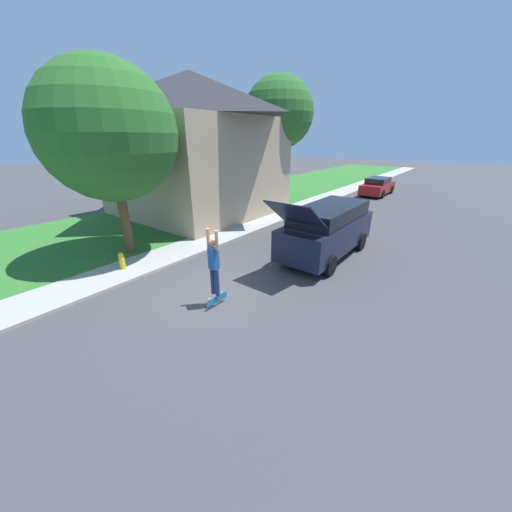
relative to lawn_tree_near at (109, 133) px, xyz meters
The scene contains 11 objects.
ground_plane 6.89m from the lawn_tree_near, ahead, with size 120.00×120.00×0.00m, color #3D3D3F.
lawn 7.97m from the lawn_tree_near, 116.79° to the left, with size 10.00×80.00×0.08m.
sidewalk 7.55m from the lawn_tree_near, 75.75° to the left, with size 1.80×80.00×0.10m.
house 7.43m from the lawn_tree_near, 115.75° to the left, with size 9.42×9.00×7.87m.
lawn_tree_near is the anchor object (origin of this frame).
lawn_tree_far 11.28m from the lawn_tree_near, 91.01° to the left, with size 4.36×4.36×8.03m.
suv_parked 8.85m from the lawn_tree_near, 36.37° to the left, with size 2.05×5.78×2.73m.
car_down_street 20.72m from the lawn_tree_near, 78.23° to the left, with size 1.86×4.47×1.42m.
skateboarder 6.58m from the lawn_tree_near, ahead, with size 0.41×0.23×1.95m.
skateboard 7.27m from the lawn_tree_near, ahead, with size 0.11×0.78×0.24m.
fire_hydrant 4.59m from the lawn_tree_near, 38.55° to the right, with size 0.20×0.20×0.63m.
Camera 1 is at (5.89, -5.35, 4.55)m, focal length 20.00 mm.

